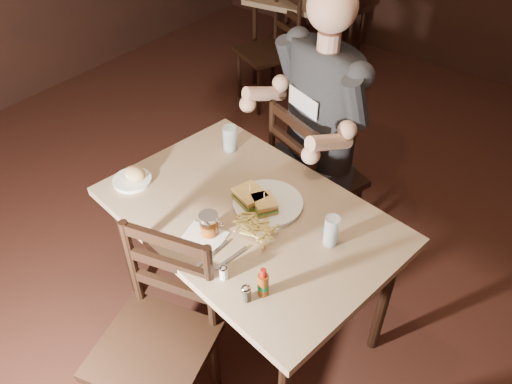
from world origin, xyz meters
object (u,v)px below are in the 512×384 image
Objects in this scene: glass_left at (230,138)px; glass_right at (331,231)px; chair_far at (317,177)px; syrup_dispenser at (209,224)px; main_table at (249,225)px; chair_near at (153,349)px; bg_chair_near at (266,52)px; side_plate at (132,181)px; bg_table at (306,3)px; dinner_plate at (268,204)px; bg_chair_far at (337,7)px; diner at (317,94)px; hot_sauce at (263,282)px.

glass_right reaches higher than glass_left.
chair_far is 0.98m from syrup_dispenser.
main_table is 9.99× the size of glass_right.
syrup_dispenser is (-0.05, -0.20, 0.13)m from main_table.
chair_near is 2.77m from bg_chair_near.
side_plate is at bearing -111.99° from glass_left.
chair_far is (1.20, -1.68, -0.22)m from bg_table.
dinner_plate is at bearing 70.09° from chair_near.
bg_chair_far is 0.93× the size of diner.
side_plate is at bearing 170.88° from hot_sauce.
hot_sauce is at bearing -48.39° from diner.
bg_table is 7.16× the size of glass_left.
diner is at bearing -22.65° from bg_chair_near.
chair_near is 0.57m from hot_sauce.
syrup_dispenser is at bearing -3.29° from side_plate.
hot_sauce is (0.32, 0.30, 0.37)m from chair_near.
syrup_dispenser is 0.59× the size of side_plate.
bg_chair_near reaches higher than bg_table.
bg_chair_near is at bearing 110.03° from side_plate.
hot_sauce is at bearing -99.43° from glass_right.
bg_table is 2.67m from side_plate.
bg_chair_far is 5.70× the size of side_plate.
chair_near is 6.86× the size of glass_right.
side_plate reaches higher than main_table.
bg_chair_near is 2.71m from hot_sauce.
bg_table is 6.77× the size of glass_right.
syrup_dispenser reaches higher than main_table.
chair_far is 0.62m from glass_left.
chair_near is at bearing -94.00° from dinner_plate.
main_table is 2.26m from bg_chair_near.
bg_chair_far is 3.35m from glass_right.
bg_table is 3.14m from hot_sauce.
glass_left is (-0.35, 0.91, 0.37)m from chair_near.
chair_near is 0.85m from glass_right.
side_plate is (-0.19, -0.47, -0.06)m from glass_left.
bg_chair_far reaches higher than side_plate.
chair_near is (1.28, -3.00, -0.21)m from bg_table.
main_table is 0.49m from glass_left.
bg_chair_near is at bearing -90.00° from bg_table.
hot_sauce is (1.59, -3.25, 0.34)m from bg_chair_far.
bg_chair_near reaches higher than dinner_plate.
dinner_plate is 2.18× the size of glass_right.
bg_chair_far is 3.32× the size of dinner_plate.
chair_far is 2.53m from bg_chair_far.
glass_right is at bearing 133.15° from bg_chair_far.
side_plate is at bearing -175.10° from syrup_dispenser.
chair_far is 1.16m from hot_sauce.
glass_left is at bearing -106.59° from diner.
glass_left reaches higher than dinner_plate.
bg_chair_far is 1.10× the size of bg_chair_near.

